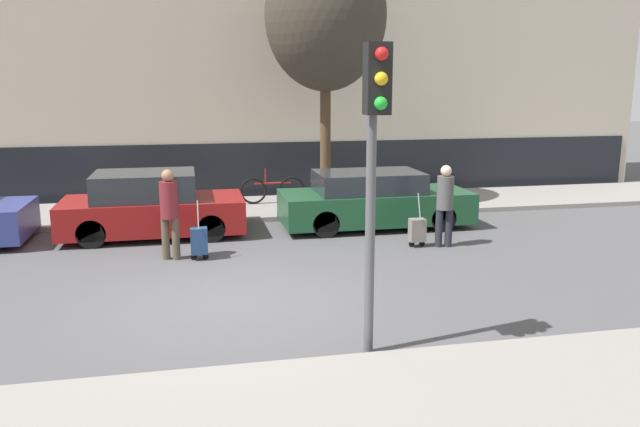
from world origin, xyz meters
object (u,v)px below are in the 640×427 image
Objects in this scene: trolley_right at (417,230)px; traffic_light at (374,139)px; trolley_left at (199,241)px; parked_bicycle at (273,190)px; bare_tree_near_crossing at (326,16)px; parked_car_1 at (151,207)px; pedestrian_left at (169,209)px; pedestrian_right at (445,201)px; parked_car_2 at (373,201)px.

traffic_light reaches higher than trolley_right.
trolley_right is (4.43, 0.06, -0.02)m from trolley_left.
bare_tree_near_crossing is at bearing -15.33° from parked_bicycle.
trolley_right is at bearing -21.22° from parked_car_1.
traffic_light is at bearing -67.66° from trolley_left.
pedestrian_left reaches higher than parked_bicycle.
pedestrian_left is 5.00m from trolley_right.
parked_bicycle is at bearing 116.50° from trolley_right.
pedestrian_right reaches higher than trolley_left.
pedestrian_left is 1.03× the size of pedestrian_right.
bare_tree_near_crossing is (-0.63, 2.41, 4.37)m from parked_car_2.
parked_car_1 is 0.89× the size of parked_car_2.
pedestrian_left is 5.50m from pedestrian_right.
parked_car_1 is at bearing 112.97° from traffic_light.
parked_car_2 is at bearing 124.02° from pedestrian_right.
traffic_light is (-2.09, -6.86, 2.06)m from parked_car_2.
trolley_left is 5.24m from parked_bicycle.
pedestrian_right is at bearing -71.14° from bare_tree_near_crossing.
parked_car_1 is at bearing 114.35° from trolley_left.
parked_car_1 is at bearing 158.78° from trolley_right.
parked_car_1 is 2.30× the size of pedestrian_right.
pedestrian_right is (4.97, -0.04, 0.59)m from trolley_left.
pedestrian_left is 0.98× the size of parked_bicycle.
trolley_left reaches higher than parked_bicycle.
parked_car_2 is 0.65× the size of bare_tree_near_crossing.
parked_car_1 is 0.57× the size of bare_tree_near_crossing.
pedestrian_right is 5.91m from traffic_light.
trolley_left is at bearing -169.95° from pedestrian_right.
parked_car_2 reaches higher than trolley_left.
traffic_light reaches higher than parked_car_1.
parked_car_1 is 7.87m from traffic_light.
bare_tree_near_crossing is at bearing -116.91° from pedestrian_left.
trolley_left is at bearing -153.57° from parked_car_2.
trolley_left is 0.31× the size of traffic_light.
parked_car_2 is 4.56m from trolley_left.
pedestrian_right is (5.95, -2.20, 0.30)m from parked_car_1.
bare_tree_near_crossing is at bearing 102.72° from trolley_right.
trolley_right is (0.36, -1.96, -0.27)m from parked_car_2.
bare_tree_near_crossing reaches higher than parked_car_2.
parked_bicycle is (2.06, 4.81, 0.12)m from trolley_left.
trolley_right is 6.45m from bare_tree_near_crossing.
pedestrian_left reaches higher than pedestrian_right.
trolley_right is at bearing -79.66° from parked_car_2.
traffic_light is at bearing -111.42° from pedestrian_right.
trolley_right is at bearing 0.82° from trolley_left.
trolley_right is 0.30× the size of traffic_light.
parked_car_1 is 6.60m from bare_tree_near_crossing.
parked_bicycle is at bearing 41.05° from parked_car_1.
bare_tree_near_crossing reaches higher than trolley_right.
trolley_left is at bearing -179.18° from trolley_right.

